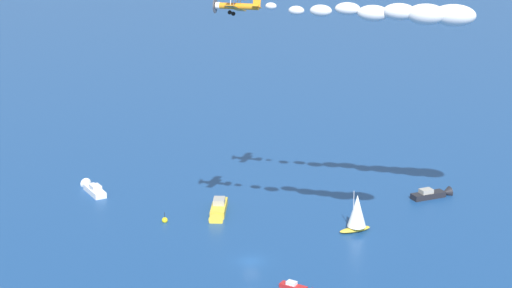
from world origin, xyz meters
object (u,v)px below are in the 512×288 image
Objects in this scene: motorboat_offshore at (433,194)px; motorboat_trailing at (298,288)px; motorboat_inshore at (218,210)px; marker_buoy at (165,220)px; motorboat_far_port at (93,189)px; biplane_lead at (235,5)px; sailboat_near_centre at (357,213)px.

motorboat_trailing is (-33.26, 37.46, -0.27)m from motorboat_offshore.
marker_buoy is (-1.74, 10.39, -0.43)m from motorboat_inshore.
motorboat_far_port is 4.43× the size of marker_buoy.
motorboat_inshore is 34.44m from motorboat_trailing.
motorboat_offshore is 68.33m from biplane_lead.
sailboat_near_centre is 1.10× the size of biplane_lead.
marker_buoy is at bearing 99.53° from motorboat_inshore.
motorboat_offshore is (13.26, -20.91, -2.91)m from sailboat_near_centre.
sailboat_near_centre is 55.33m from motorboat_far_port.
motorboat_trailing is (-33.89, -6.14, -0.40)m from motorboat_inshore.
motorboat_inshore is at bearing 58.53° from sailboat_near_centre.
motorboat_trailing is at bearing 140.40° from sailboat_near_centre.
biplane_lead is (-14.41, 24.85, 39.63)m from sailboat_near_centre.
biplane_lead reaches higher than sailboat_near_centre.
motorboat_offshore reaches higher than motorboat_trailing.
biplane_lead is (-45.95, -20.52, 42.52)m from motorboat_far_port.
motorboat_inshore reaches higher than marker_buoy.
motorboat_offshore is 50.09m from motorboat_trailing.
marker_buoy is at bearing 27.21° from motorboat_trailing.
motorboat_trailing is at bearing -169.73° from motorboat_inshore.
motorboat_trailing is at bearing -123.96° from biplane_lead.
sailboat_near_centre is 0.73× the size of motorboat_inshore.
marker_buoy is (-1.12, 53.98, -0.29)m from motorboat_offshore.
motorboat_far_port is at bearing 32.37° from marker_buoy.
motorboat_far_port reaches higher than motorboat_trailing.
motorboat_inshore is at bearing 10.27° from motorboat_trailing.
motorboat_offshore is 53.99m from marker_buoy.
sailboat_near_centre reaches higher than motorboat_offshore.
marker_buoy is at bearing 17.20° from biplane_lead.
motorboat_inshore is 10.54m from marker_buoy.
sailboat_near_centre is 35.38m from marker_buoy.
motorboat_inshore is 1.20× the size of motorboat_offshore.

